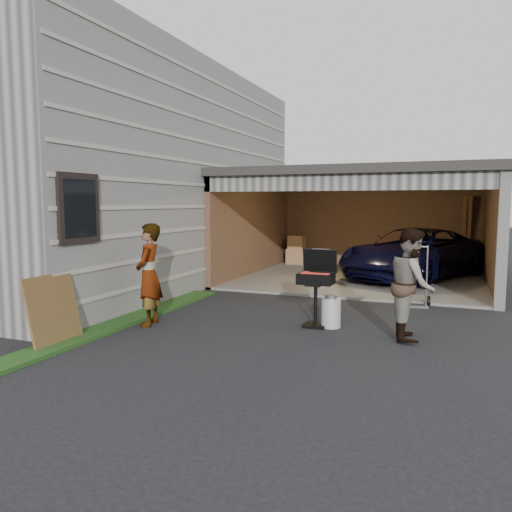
# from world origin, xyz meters

# --- Properties ---
(ground) EXTENTS (80.00, 80.00, 0.00)m
(ground) POSITION_xyz_m (0.00, 0.00, 0.00)
(ground) COLOR black
(ground) RESTS_ON ground
(house) EXTENTS (7.00, 11.00, 5.50)m
(house) POSITION_xyz_m (-6.00, 4.00, 2.75)
(house) COLOR #474744
(house) RESTS_ON ground
(groundcover_strip) EXTENTS (0.50, 8.00, 0.06)m
(groundcover_strip) POSITION_xyz_m (-2.25, -1.00, 0.03)
(groundcover_strip) COLOR #193814
(groundcover_strip) RESTS_ON ground
(garage) EXTENTS (6.80, 6.30, 2.90)m
(garage) POSITION_xyz_m (0.76, 6.79, 1.87)
(garage) COLOR #605E59
(garage) RESTS_ON ground
(minivan) EXTENTS (3.96, 5.30, 1.34)m
(minivan) POSITION_xyz_m (2.05, 6.90, 0.67)
(minivan) COLOR black
(minivan) RESTS_ON ground
(woman) EXTENTS (0.57, 0.72, 1.74)m
(woman) POSITION_xyz_m (-1.77, 0.04, 0.87)
(woman) COLOR silver
(woman) RESTS_ON ground
(man) EXTENTS (0.77, 0.92, 1.71)m
(man) POSITION_xyz_m (2.45, 0.77, 0.86)
(man) COLOR #431F1A
(man) RESTS_ON ground
(bbq_grill) EXTENTS (0.58, 0.51, 1.30)m
(bbq_grill) POSITION_xyz_m (0.90, 1.01, 0.77)
(bbq_grill) COLOR black
(bbq_grill) RESTS_ON ground
(propane_tank) EXTENTS (0.34, 0.34, 0.49)m
(propane_tank) POSITION_xyz_m (1.15, 1.03, 0.25)
(propane_tank) COLOR silver
(propane_tank) RESTS_ON ground
(plywood_panel) EXTENTS (0.26, 0.94, 1.04)m
(plywood_panel) POSITION_xyz_m (-2.40, -1.50, 0.52)
(plywood_panel) COLOR brown
(plywood_panel) RESTS_ON ground
(hand_truck) EXTENTS (0.53, 0.43, 1.23)m
(hand_truck) POSITION_xyz_m (2.39, 3.36, 0.24)
(hand_truck) COLOR gray
(hand_truck) RESTS_ON ground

